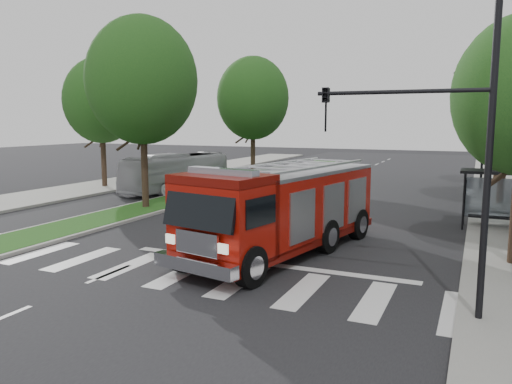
# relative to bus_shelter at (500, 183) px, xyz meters

# --- Properties ---
(ground) EXTENTS (140.00, 140.00, 0.00)m
(ground) POSITION_rel_bus_shelter_xyz_m (-11.20, -8.15, -2.04)
(ground) COLOR black
(ground) RESTS_ON ground
(sidewalk_left) EXTENTS (5.00, 80.00, 0.15)m
(sidewalk_left) POSITION_rel_bus_shelter_xyz_m (-25.70, 1.85, -1.96)
(sidewalk_left) COLOR gray
(sidewalk_left) RESTS_ON ground
(median) EXTENTS (3.00, 50.00, 0.15)m
(median) POSITION_rel_bus_shelter_xyz_m (-17.20, 9.85, -1.96)
(median) COLOR gray
(median) RESTS_ON ground
(bus_shelter) EXTENTS (3.20, 1.60, 2.61)m
(bus_shelter) POSITION_rel_bus_shelter_xyz_m (0.00, 0.00, 0.00)
(bus_shelter) COLOR black
(bus_shelter) RESTS_ON ground
(tree_right_mid) EXTENTS (5.60, 5.60, 9.72)m
(tree_right_mid) POSITION_rel_bus_shelter_xyz_m (0.30, 5.85, 4.45)
(tree_right_mid) COLOR black
(tree_right_mid) RESTS_ON ground
(tree_right_far) EXTENTS (5.00, 5.00, 8.73)m
(tree_right_far) POSITION_rel_bus_shelter_xyz_m (0.30, 15.85, 3.80)
(tree_right_far) COLOR black
(tree_right_far) RESTS_ON ground
(tree_median_near) EXTENTS (5.80, 5.80, 10.16)m
(tree_median_near) POSITION_rel_bus_shelter_xyz_m (-17.20, -2.15, 4.77)
(tree_median_near) COLOR black
(tree_median_near) RESTS_ON ground
(tree_median_far) EXTENTS (5.60, 5.60, 9.72)m
(tree_median_far) POSITION_rel_bus_shelter_xyz_m (-17.20, 11.85, 4.45)
(tree_median_far) COLOR black
(tree_median_far) RESTS_ON ground
(tree_left_mid) EXTENTS (5.20, 5.20, 9.16)m
(tree_left_mid) POSITION_rel_bus_shelter_xyz_m (-25.20, 3.85, 4.12)
(tree_left_mid) COLOR black
(tree_left_mid) RESTS_ON ground
(streetlight_right_near) EXTENTS (4.08, 0.22, 8.00)m
(streetlight_right_near) POSITION_rel_bus_shelter_xyz_m (-1.59, -11.65, 2.63)
(streetlight_right_near) COLOR black
(streetlight_right_near) RESTS_ON ground
(streetlight_right_far) EXTENTS (2.11, 0.20, 8.00)m
(streetlight_right_far) POSITION_rel_bus_shelter_xyz_m (-0.85, 11.85, 2.44)
(streetlight_right_far) COLOR black
(streetlight_right_far) RESTS_ON ground
(fire_engine) EXTENTS (4.68, 9.98, 3.33)m
(fire_engine) POSITION_rel_bus_shelter_xyz_m (-7.18, -7.59, -0.44)
(fire_engine) COLOR #600A05
(fire_engine) RESTS_ON ground
(city_bus) EXTENTS (3.22, 9.36, 2.55)m
(city_bus) POSITION_rel_bus_shelter_xyz_m (-19.70, 4.79, -0.76)
(city_bus) COLOR #B1B2B6
(city_bus) RESTS_ON ground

